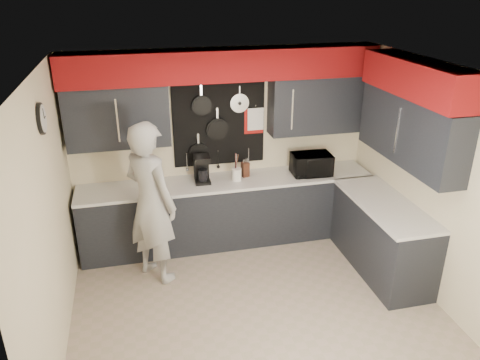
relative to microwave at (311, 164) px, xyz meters
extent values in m
plane|color=tan|center=(-1.14, -1.38, -1.06)|extent=(4.00, 4.00, 0.00)
cube|color=beige|center=(-1.14, 0.36, 0.24)|extent=(4.00, 0.01, 2.60)
cube|color=black|center=(-2.47, 0.21, 0.76)|extent=(1.24, 0.32, 0.75)
cube|color=black|center=(0.14, 0.21, 0.76)|extent=(1.34, 0.32, 0.75)
cube|color=maroon|center=(-1.14, 0.19, 1.34)|extent=(3.94, 0.36, 0.38)
cube|color=black|center=(-1.19, 0.35, 0.56)|extent=(1.22, 0.03, 1.15)
cylinder|color=black|center=(-1.42, 0.31, 0.82)|extent=(0.26, 0.04, 0.26)
cylinder|color=black|center=(-1.22, 0.31, 0.49)|extent=(0.30, 0.04, 0.30)
cylinder|color=black|center=(-1.48, 0.31, 0.18)|extent=(0.27, 0.04, 0.27)
cylinder|color=silver|center=(-0.92, 0.32, 0.82)|extent=(0.25, 0.02, 0.25)
cube|color=#A10F0C|center=(-0.72, 0.33, 0.56)|extent=(0.26, 0.01, 0.34)
cube|color=white|center=(-0.70, 0.32, 0.59)|extent=(0.22, 0.01, 0.30)
cylinder|color=silver|center=(-1.64, 0.33, 0.07)|extent=(0.01, 0.01, 0.20)
cylinder|color=silver|center=(-1.21, 0.33, 0.07)|extent=(0.01, 0.01, 0.20)
cylinder|color=silver|center=(-0.79, 0.33, 0.07)|extent=(0.01, 0.01, 0.20)
cube|color=beige|center=(0.86, -1.38, 0.24)|extent=(0.01, 3.50, 2.60)
cube|color=black|center=(0.70, -1.08, 0.76)|extent=(0.32, 1.70, 0.75)
cube|color=maroon|center=(0.68, -1.08, 1.34)|extent=(0.36, 1.70, 0.38)
cube|color=beige|center=(-3.13, -1.38, 0.24)|extent=(0.01, 3.50, 2.60)
cylinder|color=black|center=(-3.12, -0.98, 1.12)|extent=(0.04, 0.30, 0.30)
cylinder|color=white|center=(-3.10, -0.98, 1.12)|extent=(0.01, 0.26, 0.26)
cube|color=black|center=(-1.14, 0.07, -0.62)|extent=(3.90, 0.60, 0.88)
cube|color=silver|center=(-1.14, 0.05, -0.16)|extent=(3.90, 0.63, 0.04)
cube|color=black|center=(0.56, -1.03, -0.62)|extent=(0.60, 1.60, 0.88)
cube|color=silver|center=(0.55, -1.03, -0.16)|extent=(0.63, 1.60, 0.04)
cube|color=black|center=(-1.14, -0.19, -1.01)|extent=(3.90, 0.06, 0.10)
imported|color=black|center=(0.00, 0.00, 0.00)|extent=(0.53, 0.37, 0.29)
cube|color=#3A1F12|center=(-0.89, 0.13, -0.04)|extent=(0.11, 0.11, 0.20)
cylinder|color=white|center=(-1.03, 0.03, -0.06)|extent=(0.13, 0.13, 0.17)
cube|color=black|center=(-1.48, 0.07, -0.13)|extent=(0.21, 0.25, 0.03)
cube|color=black|center=(-1.48, 0.16, 0.04)|extent=(0.20, 0.07, 0.33)
cube|color=black|center=(-1.48, 0.07, 0.18)|extent=(0.21, 0.25, 0.07)
cylinder|color=black|center=(-1.48, 0.05, -0.03)|extent=(0.12, 0.12, 0.15)
imported|color=#A9AAA7|center=(-2.18, -0.53, -0.08)|extent=(0.82, 0.85, 1.97)
camera|label=1|loc=(-2.30, -5.49, 2.32)|focal=35.00mm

